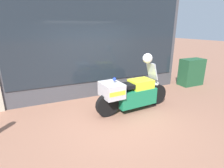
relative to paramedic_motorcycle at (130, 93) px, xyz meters
name	(u,v)px	position (x,y,z in m)	size (l,w,h in m)	color
ground_plane	(114,120)	(-0.64, -0.34, -0.53)	(60.00, 60.00, 0.00)	#8E604C
shop_building	(78,41)	(-1.03, 1.65, 1.34)	(6.88, 0.55, 3.73)	#424247
window_display	(99,81)	(-0.33, 1.69, -0.07)	(5.66, 0.30, 1.90)	slate
paramedic_motorcycle	(130,93)	(0.00, 0.00, 0.00)	(2.35, 0.71, 1.34)	black
utility_cabinet	(191,72)	(3.51, 1.08, 0.01)	(0.96, 0.52, 1.09)	#1E4C2D
white_helmet	(148,58)	(0.54, 0.04, 0.94)	(0.28, 0.28, 0.28)	white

